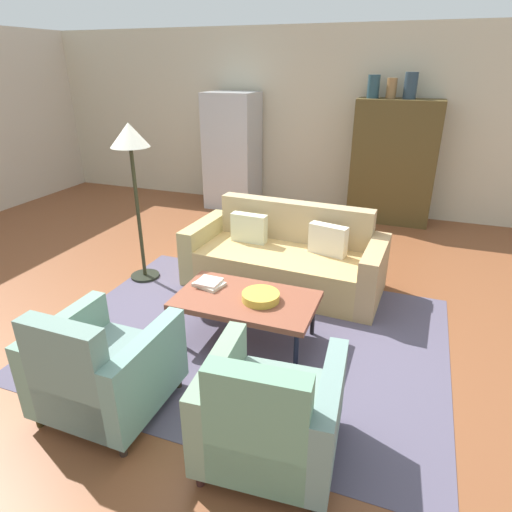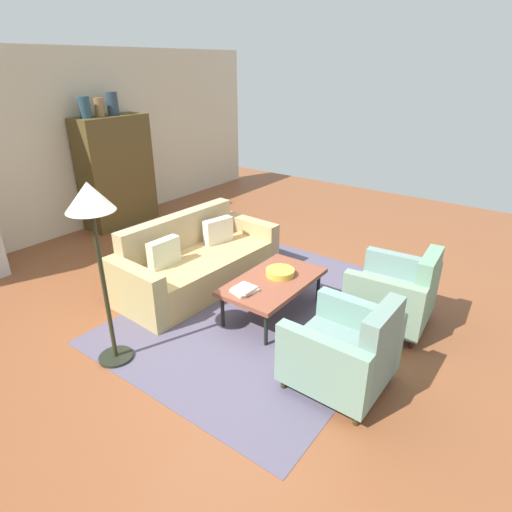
# 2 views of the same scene
# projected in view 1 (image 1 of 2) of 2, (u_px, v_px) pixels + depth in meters

# --- Properties ---
(ground_plane) EXTENTS (11.71, 11.71, 0.00)m
(ground_plane) POSITION_uv_depth(u_px,v_px,m) (226.00, 310.00, 4.37)
(ground_plane) COLOR brown
(wall_back) EXTENTS (9.75, 0.12, 2.80)m
(wall_back) POSITION_uv_depth(u_px,v_px,m) (318.00, 122.00, 7.01)
(wall_back) COLOR beige
(wall_back) RESTS_ON ground
(area_rug) EXTENTS (3.40, 2.60, 0.01)m
(area_rug) POSITION_uv_depth(u_px,v_px,m) (248.00, 336.00, 3.96)
(area_rug) COLOR #544D62
(area_rug) RESTS_ON ground
(couch) EXTENTS (2.14, 1.00, 0.86)m
(couch) POSITION_uv_depth(u_px,v_px,m) (286.00, 259.00, 4.81)
(couch) COLOR tan
(couch) RESTS_ON ground
(coffee_table) EXTENTS (1.20, 0.70, 0.42)m
(coffee_table) POSITION_uv_depth(u_px,v_px,m) (246.00, 301.00, 3.76)
(coffee_table) COLOR black
(coffee_table) RESTS_ON ground
(armchair_left) EXTENTS (0.81, 0.81, 0.88)m
(armchair_left) POSITION_uv_depth(u_px,v_px,m) (101.00, 372.00, 2.97)
(armchair_left) COLOR #2B2C1A
(armchair_left) RESTS_ON ground
(armchair_right) EXTENTS (0.86, 0.86, 0.88)m
(armchair_right) POSITION_uv_depth(u_px,v_px,m) (269.00, 418.00, 2.58)
(armchair_right) COLOR #2C291A
(armchair_right) RESTS_ON ground
(fruit_bowl) EXTENTS (0.32, 0.32, 0.07)m
(fruit_bowl) POSITION_uv_depth(u_px,v_px,m) (261.00, 297.00, 3.69)
(fruit_bowl) COLOR gold
(fruit_bowl) RESTS_ON coffee_table
(book_stack) EXTENTS (0.29, 0.25, 0.05)m
(book_stack) POSITION_uv_depth(u_px,v_px,m) (209.00, 283.00, 3.94)
(book_stack) COLOR beige
(book_stack) RESTS_ON coffee_table
(cabinet) EXTENTS (1.20, 0.51, 1.80)m
(cabinet) POSITION_uv_depth(u_px,v_px,m) (393.00, 163.00, 6.52)
(cabinet) COLOR #4E3F1E
(cabinet) RESTS_ON ground
(vase_tall) EXTENTS (0.17, 0.17, 0.31)m
(vase_tall) POSITION_uv_depth(u_px,v_px,m) (374.00, 86.00, 6.22)
(vase_tall) COLOR #25424D
(vase_tall) RESTS_ON cabinet
(vase_round) EXTENTS (0.14, 0.14, 0.27)m
(vase_round) POSITION_uv_depth(u_px,v_px,m) (392.00, 88.00, 6.15)
(vase_round) COLOR olive
(vase_round) RESTS_ON cabinet
(vase_small) EXTENTS (0.18, 0.18, 0.35)m
(vase_small) POSITION_uv_depth(u_px,v_px,m) (411.00, 86.00, 6.05)
(vase_small) COLOR #283A48
(vase_small) RESTS_ON cabinet
(refrigerator) EXTENTS (0.80, 0.73, 1.85)m
(refrigerator) POSITION_uv_depth(u_px,v_px,m) (233.00, 151.00, 7.23)
(refrigerator) COLOR #B7BABF
(refrigerator) RESTS_ON ground
(floor_lamp) EXTENTS (0.40, 0.40, 1.72)m
(floor_lamp) POSITION_uv_depth(u_px,v_px,m) (131.00, 151.00, 4.47)
(floor_lamp) COLOR black
(floor_lamp) RESTS_ON ground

